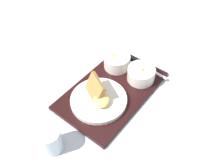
% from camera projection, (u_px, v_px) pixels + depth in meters
% --- Properties ---
extents(ground_plane, '(4.00, 4.00, 0.00)m').
position_uv_depth(ground_plane, '(112.00, 91.00, 0.97)').
color(ground_plane, silver).
extents(serving_tray, '(0.45, 0.28, 0.01)m').
position_uv_depth(serving_tray, '(112.00, 90.00, 0.96)').
color(serving_tray, black).
rests_on(serving_tray, ground_plane).
extents(bowl_salad, '(0.11, 0.11, 0.06)m').
position_uv_depth(bowl_salad, '(141.00, 73.00, 0.97)').
color(bowl_salad, silver).
rests_on(bowl_salad, serving_tray).
extents(bowl_soup, '(0.11, 0.11, 0.06)m').
position_uv_depth(bowl_soup, '(117.00, 61.00, 1.02)').
color(bowl_soup, silver).
rests_on(bowl_soup, serving_tray).
extents(plate_main, '(0.22, 0.22, 0.10)m').
position_uv_depth(plate_main, '(98.00, 99.00, 0.90)').
color(plate_main, silver).
rests_on(plate_main, serving_tray).
extents(knife, '(0.02, 0.21, 0.01)m').
position_uv_depth(knife, '(140.00, 63.00, 1.05)').
color(knife, silver).
rests_on(knife, serving_tray).
extents(spoon, '(0.04, 0.15, 0.01)m').
position_uv_depth(spoon, '(140.00, 67.00, 1.03)').
color(spoon, silver).
rests_on(spoon, serving_tray).
extents(glass_water, '(0.08, 0.08, 0.09)m').
position_uv_depth(glass_water, '(51.00, 141.00, 0.77)').
color(glass_water, silver).
rests_on(glass_water, ground_plane).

